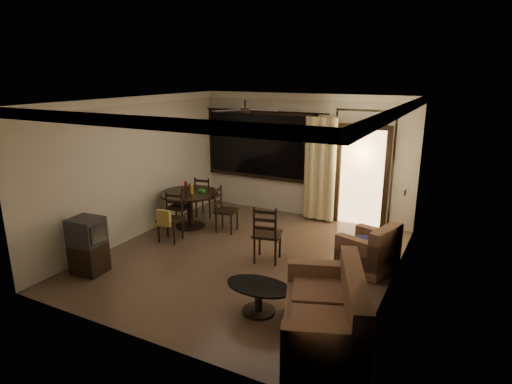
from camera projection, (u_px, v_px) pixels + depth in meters
The scene contains 12 objects.
ground at pixel (246, 258), 7.75m from camera, with size 5.50×5.50×0.00m, color #7F6651.
room_shell at pixel (314, 146), 8.50m from camera, with size 5.50×6.70×5.50m.
dining_table at pixel (190, 200), 9.15m from camera, with size 1.24×1.24×0.99m.
dining_chair_west at pixel (180, 215), 9.21m from camera, with size 0.48×0.48×0.95m.
dining_chair_east at pixel (226, 218), 8.98m from camera, with size 0.48×0.48×0.95m.
dining_chair_south at pixel (170, 226), 8.45m from camera, with size 0.48×0.53×0.95m.
dining_chair_north at pixel (206, 204), 9.95m from camera, with size 0.48×0.48×0.95m.
tv_cabinet at pixel (88, 246), 7.07m from camera, with size 0.55×0.50×0.96m.
sofa at pixel (328, 317), 5.21m from camera, with size 1.49×1.97×0.94m.
armchair at pixel (370, 252), 7.18m from camera, with size 1.00×1.00×0.81m.
coffee_table at pixel (259, 294), 5.93m from camera, with size 0.95×0.57×0.42m.
side_chair at pixel (267, 244), 7.55m from camera, with size 0.56×0.56×1.05m.
Camera 1 is at (3.45, -6.25, 3.26)m, focal length 30.00 mm.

